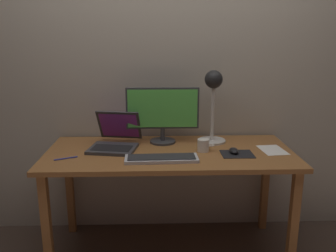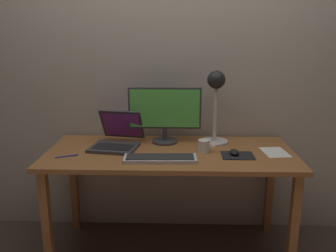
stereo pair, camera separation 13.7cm
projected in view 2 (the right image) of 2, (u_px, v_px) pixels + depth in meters
name	position (u px, v px, depth m)	size (l,w,h in m)	color
ground_plane	(170.00, 251.00, 2.50)	(4.80, 4.80, 0.00)	#47382D
back_wall	(172.00, 59.00, 2.56)	(4.80, 0.06, 2.60)	#B2A893
desk	(170.00, 162.00, 2.33)	(1.60, 0.70, 0.74)	#935B2D
monitor	(165.00, 112.00, 2.44)	(0.50, 0.18, 0.39)	#38383A
keyboard_main	(160.00, 158.00, 2.14)	(0.44, 0.16, 0.03)	silver
laptop	(118.00, 136.00, 2.41)	(0.35, 0.40, 0.23)	#38383A
desk_lamp	(216.00, 96.00, 2.40)	(0.19, 0.19, 0.50)	beige
mousepad	(238.00, 155.00, 2.22)	(0.20, 0.16, 0.00)	black
mouse	(234.00, 152.00, 2.23)	(0.06, 0.10, 0.03)	black
coffee_mug	(204.00, 146.00, 2.28)	(0.11, 0.08, 0.08)	white
paper_sheet_near_mouse	(275.00, 152.00, 2.28)	(0.15, 0.21, 0.00)	white
pen	(67.00, 156.00, 2.20)	(0.01, 0.01, 0.14)	#2633A5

